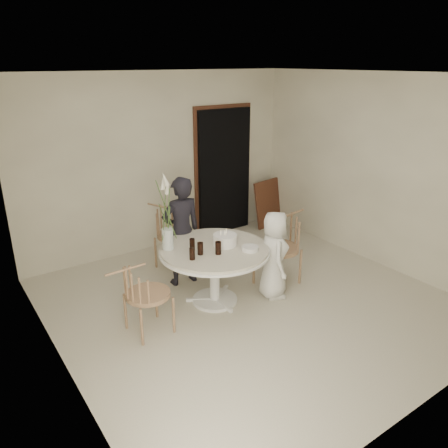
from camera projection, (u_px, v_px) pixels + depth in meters
ground at (249, 301)px, 5.47m from camera, size 4.50×4.50×0.00m
room_shell at (252, 175)px, 4.90m from camera, size 4.50×4.50×4.50m
doorway at (224, 172)px, 7.39m from camera, size 1.00×0.10×2.10m
door_trim at (223, 168)px, 7.40m from camera, size 1.12×0.03×2.22m
table at (215, 256)px, 5.25m from camera, size 1.33×1.33×0.73m
picture_frame at (268, 203)px, 7.86m from camera, size 0.65×0.29×0.83m
chair_far at (168, 227)px, 6.28m from camera, size 0.62×0.64×0.89m
chair_right at (285, 238)px, 5.78m from camera, size 0.62×0.58×0.95m
chair_left at (138, 290)px, 4.62m from camera, size 0.52×0.49×0.84m
girl at (181, 231)px, 5.69m from camera, size 0.56×0.38×1.47m
boy at (274, 255)px, 5.42m from camera, size 0.57×0.65×1.13m
birthday_cake at (225, 240)px, 5.26m from camera, size 0.29×0.29×0.19m
cola_tumbler_a at (200, 249)px, 5.01m from camera, size 0.09×0.09×0.15m
cola_tumbler_b at (218, 248)px, 5.02m from camera, size 0.08×0.08×0.15m
cola_tumbler_c at (192, 254)px, 4.88m from camera, size 0.08×0.08×0.14m
cola_tumbler_d at (192, 244)px, 5.14m from camera, size 0.07×0.07×0.14m
plate_stack at (250, 248)px, 5.13m from camera, size 0.26×0.26×0.05m
flower_vase at (167, 223)px, 5.07m from camera, size 0.13×0.13×0.94m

